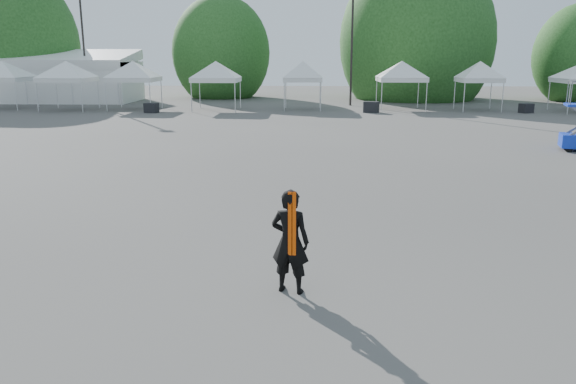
{
  "coord_description": "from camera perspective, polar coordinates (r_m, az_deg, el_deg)",
  "views": [
    {
      "loc": [
        -0.09,
        -11.14,
        3.7
      ],
      "look_at": [
        -0.46,
        -1.31,
        1.3
      ],
      "focal_mm": 35.0,
      "sensor_mm": 36.0,
      "label": 1
    }
  ],
  "objects": [
    {
      "name": "crate_east",
      "position": [
        40.61,
        23.04,
        7.84
      ],
      "size": [
        0.97,
        0.88,
        0.61
      ],
      "primitive_type": "cube",
      "rotation": [
        0.0,
        0.0,
        0.41
      ],
      "color": "black",
      "rests_on": "ground"
    },
    {
      "name": "light_pole_west",
      "position": [
        48.61,
        -20.18,
        15.34
      ],
      "size": [
        0.6,
        0.25,
        10.3
      ],
      "color": "black",
      "rests_on": "ground"
    },
    {
      "name": "tent_f",
      "position": [
        40.63,
        11.5,
        12.54
      ],
      "size": [
        4.55,
        4.55,
        3.88
      ],
      "color": "silver",
      "rests_on": "ground"
    },
    {
      "name": "crate_west",
      "position": [
        38.6,
        -13.71,
        8.3
      ],
      "size": [
        0.95,
        0.81,
        0.64
      ],
      "primitive_type": "cube",
      "rotation": [
        0.0,
        0.0,
        -0.23
      ],
      "color": "black",
      "rests_on": "ground"
    },
    {
      "name": "tree_mid_w",
      "position": [
        51.75,
        -6.8,
        13.87
      ],
      "size": [
        4.16,
        4.16,
        6.33
      ],
      "color": "#382314",
      "rests_on": "ground"
    },
    {
      "name": "tent_e",
      "position": [
        39.62,
        1.52,
        12.77
      ],
      "size": [
        3.77,
        3.77,
        3.88
      ],
      "color": "silver",
      "rests_on": "ground"
    },
    {
      "name": "tent_g",
      "position": [
        40.97,
        18.94,
        12.09
      ],
      "size": [
        3.86,
        3.86,
        3.88
      ],
      "color": "silver",
      "rests_on": "ground"
    },
    {
      "name": "tree_mid_e",
      "position": [
        50.97,
        12.89,
        14.66
      ],
      "size": [
        5.12,
        5.12,
        7.79
      ],
      "color": "#382314",
      "rests_on": "ground"
    },
    {
      "name": "tent_a",
      "position": [
        45.08,
        -27.03,
        11.44
      ],
      "size": [
        4.65,
        4.65,
        3.88
      ],
      "color": "silver",
      "rests_on": "ground"
    },
    {
      "name": "man",
      "position": [
        8.87,
        0.22,
        -5.03
      ],
      "size": [
        0.7,
        0.56,
        1.69
      ],
      "rotation": [
        0.0,
        0.0,
        2.87
      ],
      "color": "black",
      "rests_on": "ground"
    },
    {
      "name": "tree_far_w",
      "position": [
        55.56,
        -26.35,
        13.2
      ],
      "size": [
        4.8,
        4.8,
        7.3
      ],
      "color": "#382314",
      "rests_on": "ground"
    },
    {
      "name": "tent_d",
      "position": [
        39.46,
        -7.34,
        12.67
      ],
      "size": [
        4.41,
        4.41,
        3.88
      ],
      "color": "silver",
      "rests_on": "ground"
    },
    {
      "name": "marquee",
      "position": [
        51.11,
        -23.62,
        10.65
      ],
      "size": [
        15.0,
        6.25,
        4.23
      ],
      "color": "white",
      "rests_on": "ground"
    },
    {
      "name": "crate_mid",
      "position": [
        38.1,
        8.46,
        8.54
      ],
      "size": [
        1.12,
        0.99,
        0.73
      ],
      "primitive_type": "cube",
      "rotation": [
        0.0,
        0.0,
        -0.33
      ],
      "color": "black",
      "rests_on": "ground"
    },
    {
      "name": "light_pole_east",
      "position": [
        43.29,
        6.54,
        16.03
      ],
      "size": [
        0.6,
        0.25,
        9.8
      ],
      "color": "black",
      "rests_on": "ground"
    },
    {
      "name": "tent_c",
      "position": [
        41.18,
        -15.49,
        12.33
      ],
      "size": [
        4.53,
        4.53,
        3.88
      ],
      "color": "silver",
      "rests_on": "ground"
    },
    {
      "name": "tent_b",
      "position": [
        42.09,
        -21.62,
        11.9
      ],
      "size": [
        4.57,
        4.57,
        3.88
      ],
      "color": "silver",
      "rests_on": "ground"
    },
    {
      "name": "ground",
      "position": [
        11.74,
        2.52,
        -4.67
      ],
      "size": [
        120.0,
        120.0,
        0.0
      ],
      "primitive_type": "plane",
      "color": "#474442",
      "rests_on": "ground"
    }
  ]
}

